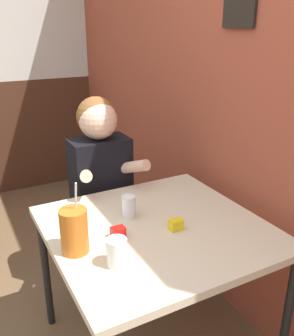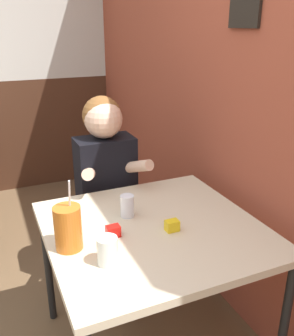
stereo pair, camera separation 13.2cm
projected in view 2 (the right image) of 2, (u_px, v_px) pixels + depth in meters
brick_wall_right at (167, 62)px, 2.65m from camera, size 0.08×4.69×2.70m
main_table at (153, 238)px, 1.75m from camera, size 0.97×0.95×0.73m
person_seated at (106, 189)px, 2.28m from camera, size 0.42×0.42×1.23m
cocktail_pitcher at (68, 228)px, 1.53m from camera, size 0.11×0.11×0.31m
glass_near_pitcher at (127, 206)px, 1.80m from camera, size 0.07×0.07×0.11m
glass_center at (107, 251)px, 1.44m from camera, size 0.08×0.08×0.11m
condiment_ketchup at (113, 231)px, 1.64m from camera, size 0.06×0.04×0.05m
condiment_mustard at (172, 226)px, 1.68m from camera, size 0.06×0.04×0.05m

